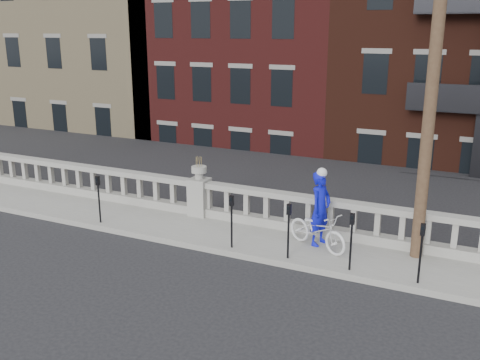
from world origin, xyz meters
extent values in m
plane|color=black|center=(0.00, 0.00, 0.00)|extent=(120.00, 120.00, 0.00)
cube|color=gray|center=(0.00, 3.00, 0.07)|extent=(32.00, 2.20, 0.15)
cube|color=gray|center=(0.00, 3.95, 0.28)|extent=(28.00, 0.34, 0.25)
cube|color=gray|center=(0.00, 3.95, 1.10)|extent=(28.00, 0.34, 0.16)
cube|color=gray|center=(0.00, 3.95, 0.70)|extent=(0.55, 0.55, 1.10)
cylinder|color=gray|center=(0.00, 3.95, 1.35)|extent=(0.24, 0.24, 0.20)
cylinder|color=gray|center=(0.00, 3.95, 1.53)|extent=(0.44, 0.44, 0.18)
cube|color=#605E59|center=(0.00, 4.30, -2.42)|extent=(36.00, 0.50, 5.15)
cube|color=black|center=(0.00, 25.95, -5.25)|extent=(80.00, 44.00, 0.50)
cube|color=#595651|center=(-2.00, 8.45, -3.00)|extent=(16.00, 7.00, 4.00)
cube|color=tan|center=(-17.00, 20.95, 5.00)|extent=(18.00, 16.00, 20.00)
cube|color=#481514|center=(-4.00, 19.95, 2.00)|extent=(10.00, 14.00, 14.00)
cube|color=#33150E|center=(6.00, 19.95, 2.75)|extent=(10.00, 14.00, 15.50)
cylinder|color=#422D1E|center=(6.20, 3.60, 5.15)|extent=(0.28, 0.28, 10.00)
cylinder|color=black|center=(-2.21, 2.15, 0.70)|extent=(0.05, 0.05, 1.10)
cube|color=black|center=(-2.21, 2.15, 1.38)|extent=(0.10, 0.08, 0.26)
cube|color=black|center=(-2.21, 2.10, 1.42)|extent=(0.06, 0.01, 0.08)
cylinder|color=black|center=(1.95, 2.15, 0.70)|extent=(0.05, 0.05, 1.10)
cube|color=black|center=(1.95, 2.15, 1.38)|extent=(0.10, 0.08, 0.26)
cube|color=black|center=(1.95, 2.10, 1.42)|extent=(0.06, 0.01, 0.08)
cylinder|color=black|center=(3.45, 2.15, 0.70)|extent=(0.05, 0.05, 1.10)
cube|color=black|center=(3.45, 2.15, 1.38)|extent=(0.10, 0.08, 0.26)
cube|color=black|center=(3.45, 2.10, 1.42)|extent=(0.06, 0.01, 0.08)
cylinder|color=black|center=(4.95, 2.15, 0.70)|extent=(0.05, 0.05, 1.10)
cube|color=black|center=(4.95, 2.15, 1.38)|extent=(0.10, 0.08, 0.26)
cube|color=black|center=(4.95, 2.10, 1.42)|extent=(0.06, 0.01, 0.08)
cylinder|color=black|center=(6.45, 2.15, 0.70)|extent=(0.05, 0.05, 1.10)
cube|color=black|center=(6.45, 2.15, 1.38)|extent=(0.10, 0.08, 0.26)
cube|color=black|center=(6.45, 2.10, 1.42)|extent=(0.06, 0.01, 0.08)
imported|color=silver|center=(3.88, 3.06, 0.62)|extent=(1.91, 1.32, 0.95)
imported|color=#0C10BA|center=(3.86, 3.32, 1.10)|extent=(0.62, 0.79, 1.90)
camera|label=1|loc=(7.54, -8.98, 5.44)|focal=40.00mm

